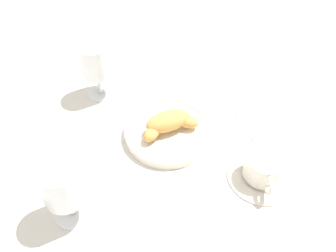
{
  "coord_description": "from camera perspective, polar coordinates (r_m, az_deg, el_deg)",
  "views": [
    {
      "loc": [
        0.08,
        0.53,
        0.58
      ],
      "look_at": [
        -0.01,
        0.02,
        0.03
      ],
      "focal_mm": 37.49,
      "sensor_mm": 36.0,
      "label": 1
    }
  ],
  "objects": [
    {
      "name": "croissant_large",
      "position": [
        0.74,
        0.1,
        0.55
      ],
      "size": [
        0.13,
        0.08,
        0.04
      ],
      "color": "#D6994C",
      "rests_on": "pastry_plate"
    },
    {
      "name": "ground_plane",
      "position": [
        0.79,
        -0.72,
        -0.72
      ],
      "size": [
        2.2,
        2.2,
        0.0
      ],
      "primitive_type": "plane",
      "color": "silver"
    },
    {
      "name": "juice_glass_left",
      "position": [
        0.61,
        -16.88,
        -9.01
      ],
      "size": [
        0.08,
        0.08,
        0.14
      ],
      "color": "white",
      "rests_on": "ground_plane"
    },
    {
      "name": "juice_glass_right",
      "position": [
        0.84,
        -11.69,
        10.03
      ],
      "size": [
        0.08,
        0.08,
        0.14
      ],
      "color": "white",
      "rests_on": "ground_plane"
    },
    {
      "name": "pastry_plate",
      "position": [
        0.77,
        0.0,
        -0.86
      ],
      "size": [
        0.19,
        0.19,
        0.02
      ],
      "color": "silver",
      "rests_on": "ground_plane"
    },
    {
      "name": "sugar_packet",
      "position": [
        0.9,
        -3.07,
        6.71
      ],
      "size": [
        0.06,
        0.05,
        0.01
      ],
      "primitive_type": "cube",
      "rotation": [
        0.0,
        0.0,
        0.44
      ],
      "color": "white",
      "rests_on": "ground_plane"
    },
    {
      "name": "folded_napkin",
      "position": [
        0.83,
        15.81,
        0.42
      ],
      "size": [
        0.13,
        0.13,
        0.01
      ],
      "primitive_type": "cube",
      "rotation": [
        0.0,
        0.0,
        0.18
      ],
      "color": "silver",
      "rests_on": "ground_plane"
    },
    {
      "name": "coffee_cup_near",
      "position": [
        0.71,
        15.24,
        -6.85
      ],
      "size": [
        0.14,
        0.14,
        0.06
      ],
      "color": "silver",
      "rests_on": "ground_plane"
    }
  ]
}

